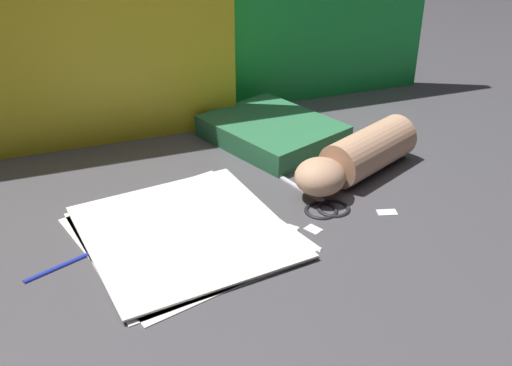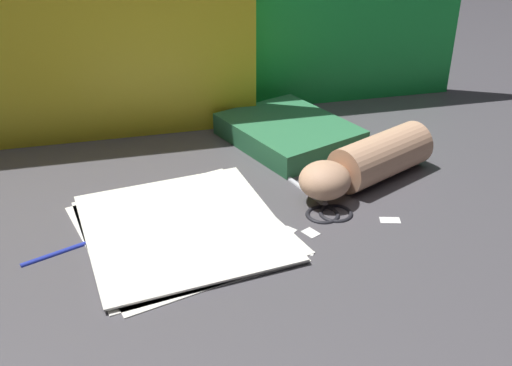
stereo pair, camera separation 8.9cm
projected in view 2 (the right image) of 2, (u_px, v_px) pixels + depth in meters
ground_plane at (274, 219)px, 0.92m from camera, size 6.00×6.00×0.00m
backdrop_panel_left at (63, 8)px, 1.05m from camera, size 0.68×0.16×0.51m
paper_stack at (182, 228)px, 0.89m from camera, size 0.30×0.31×0.01m
book_closed at (289, 132)px, 1.15m from camera, size 0.23×0.27×0.04m
scissors at (325, 205)px, 0.95m from camera, size 0.12×0.17×0.01m
hand_forearm at (367, 162)px, 1.00m from camera, size 0.28×0.14×0.08m
paper_scrap_near at (290, 229)px, 0.89m from camera, size 0.02×0.02×0.00m
paper_scrap_mid at (303, 252)px, 0.84m from camera, size 0.03×0.03×0.00m
paper_scrap_far at (311, 233)px, 0.88m from camera, size 0.02×0.03×0.00m
paper_scrap_side at (390, 220)px, 0.91m from camera, size 0.04×0.03×0.00m
pen at (74, 245)px, 0.85m from camera, size 0.15×0.03×0.01m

